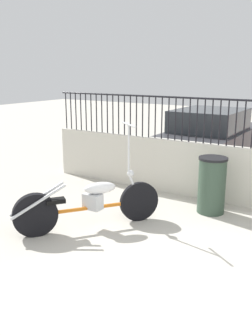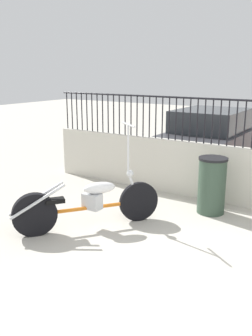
# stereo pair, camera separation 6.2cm
# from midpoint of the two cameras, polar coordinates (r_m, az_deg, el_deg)

# --- Properties ---
(ground_plane) EXTENTS (40.00, 40.00, 0.00)m
(ground_plane) POSITION_cam_midpoint_polar(r_m,az_deg,el_deg) (4.36, 10.55, -18.20)
(ground_plane) COLOR #B7B2A5
(motorcycle_orange) EXTENTS (1.47, 1.93, 1.58)m
(motorcycle_orange) POSITION_cam_midpoint_polar(r_m,az_deg,el_deg) (5.69, -6.43, -5.41)
(motorcycle_orange) COLOR black
(motorcycle_orange) RESTS_ON ground_plane
(trash_bin) EXTENTS (0.48, 0.48, 0.96)m
(trash_bin) POSITION_cam_midpoint_polar(r_m,az_deg,el_deg) (6.43, 13.21, -2.58)
(trash_bin) COLOR #334738
(trash_bin) RESTS_ON ground_plane
(car_dark_grey) EXTENTS (1.75, 4.02, 1.40)m
(car_dark_grey) POSITION_cam_midpoint_polar(r_m,az_deg,el_deg) (9.85, 13.17, 4.69)
(car_dark_grey) COLOR black
(car_dark_grey) RESTS_ON ground_plane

